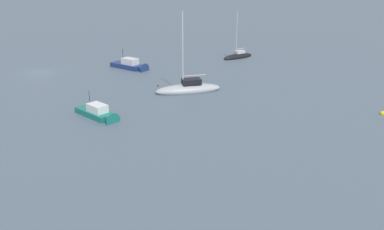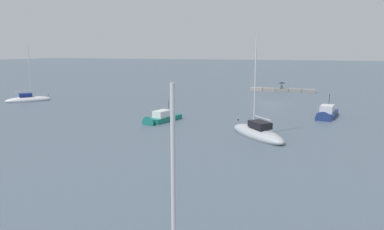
{
  "view_description": "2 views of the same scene",
  "coord_description": "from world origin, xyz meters",
  "px_view_note": "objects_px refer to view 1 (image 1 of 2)",
  "views": [
    {
      "loc": [
        38.46,
        44.03,
        13.67
      ],
      "look_at": [
        7.4,
        27.95,
        0.81
      ],
      "focal_mm": 37.3,
      "sensor_mm": 36.0,
      "label": 1
    },
    {
      "loc": [
        -6.51,
        56.96,
        8.18
      ],
      "look_at": [
        3.48,
        27.89,
        2.68
      ],
      "focal_mm": 34.14,
      "sensor_mm": 36.0,
      "label": 2
    }
  ],
  "objects_px": {
    "sailboat_black_outer": "(238,56)",
    "sailboat_grey_near": "(188,89)",
    "motorboat_navy_near": "(132,66)",
    "motorboat_teal_mid": "(100,115)",
    "mooring_buoy_near": "(382,113)"
  },
  "relations": [
    {
      "from": "motorboat_navy_near",
      "to": "sailboat_black_outer",
      "type": "bearing_deg",
      "value": 151.71
    },
    {
      "from": "sailboat_black_outer",
      "to": "sailboat_grey_near",
      "type": "bearing_deg",
      "value": 122.04
    },
    {
      "from": "sailboat_black_outer",
      "to": "motorboat_navy_near",
      "type": "bearing_deg",
      "value": 79.88
    },
    {
      "from": "motorboat_teal_mid",
      "to": "mooring_buoy_near",
      "type": "relative_size",
      "value": 10.97
    },
    {
      "from": "motorboat_navy_near",
      "to": "mooring_buoy_near",
      "type": "bearing_deg",
      "value": 91.74
    },
    {
      "from": "mooring_buoy_near",
      "to": "sailboat_black_outer",
      "type": "bearing_deg",
      "value": -129.36
    },
    {
      "from": "motorboat_teal_mid",
      "to": "sailboat_grey_near",
      "type": "bearing_deg",
      "value": 178.4
    },
    {
      "from": "motorboat_teal_mid",
      "to": "mooring_buoy_near",
      "type": "bearing_deg",
      "value": 134.95
    },
    {
      "from": "sailboat_black_outer",
      "to": "motorboat_teal_mid",
      "type": "bearing_deg",
      "value": 113.95
    },
    {
      "from": "motorboat_teal_mid",
      "to": "mooring_buoy_near",
      "type": "height_order",
      "value": "motorboat_teal_mid"
    },
    {
      "from": "sailboat_grey_near",
      "to": "mooring_buoy_near",
      "type": "height_order",
      "value": "sailboat_grey_near"
    },
    {
      "from": "motorboat_navy_near",
      "to": "mooring_buoy_near",
      "type": "relative_size",
      "value": 12.48
    },
    {
      "from": "motorboat_navy_near",
      "to": "sailboat_grey_near",
      "type": "bearing_deg",
      "value": 72.13
    },
    {
      "from": "sailboat_grey_near",
      "to": "sailboat_black_outer",
      "type": "height_order",
      "value": "sailboat_grey_near"
    },
    {
      "from": "motorboat_teal_mid",
      "to": "mooring_buoy_near",
      "type": "distance_m",
      "value": 28.04
    }
  ]
}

